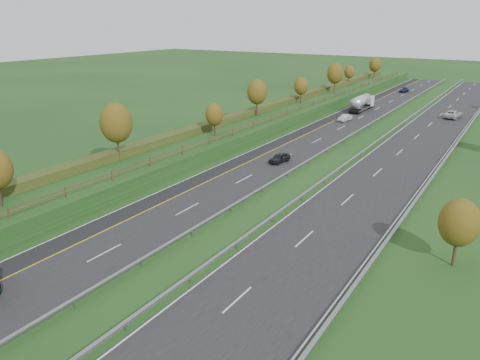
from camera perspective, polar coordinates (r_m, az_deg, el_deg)
The scene contains 17 objects.
ground at distance 75.74m, azimuth 12.85°, elevation 3.39°, with size 400.00×400.00×0.00m, color #1B4117.
near_carriageway at distance 83.00m, azimuth 8.79°, elevation 5.01°, with size 10.50×200.00×0.04m, color black.
far_carriageway at distance 78.31m, azimuth 19.94°, elevation 3.24°, with size 10.50×200.00×0.04m, color black.
hard_shoulder at distance 84.48m, azimuth 6.45°, elevation 5.36°, with size 3.00×200.00×0.04m, color black.
lane_markings at distance 80.69m, azimuth 12.94°, elevation 4.37°, with size 26.75×200.00×0.01m.
embankment_left at distance 88.49m, azimuth 1.04°, elevation 6.75°, with size 12.00×200.00×2.00m, color #1B4117.
hedge_left at distance 89.19m, azimuth -0.07°, elevation 7.87°, with size 2.20×180.00×1.10m, color #2D3A17.
fence_left at distance 85.62m, azimuth 3.51°, elevation 7.48°, with size 0.12×189.06×1.20m.
median_barrier_near at distance 80.89m, azimuth 12.53°, elevation 4.84°, with size 0.32×200.00×0.71m.
median_barrier_far at distance 79.43m, azimuth 15.99°, elevation 4.30°, with size 0.32×200.00×0.71m.
outer_barrier_far at distance 77.28m, azimuth 24.17°, elevation 2.96°, with size 0.32×200.00×0.71m.
trees_left at distance 84.48m, azimuth 0.08°, elevation 9.87°, with size 6.64×164.30×7.66m.
road_tanker at distance 111.44m, azimuth 14.65°, elevation 9.14°, with size 2.40×11.22×3.46m.
car_dark_near at distance 68.24m, azimuth 4.85°, elevation 2.72°, with size 1.59×3.95×1.35m, color black.
car_silver_mid at distance 98.87m, azimuth 12.67°, elevation 7.42°, with size 1.40×4.01×1.32m, color #B5B6BB.
car_small_far at distance 143.95m, azimuth 19.38°, elevation 10.32°, with size 1.80×4.44×1.29m, color #1B1647.
car_oncoming at distance 109.07m, azimuth 24.52°, elevation 7.31°, with size 2.70×5.86×1.63m, color silver.
Camera 1 is at (31.17, -14.35, 19.74)m, focal length 35.00 mm.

